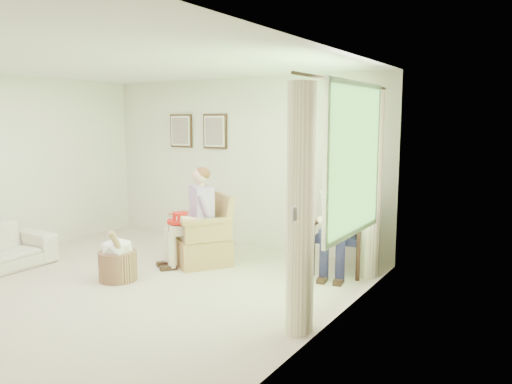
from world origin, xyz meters
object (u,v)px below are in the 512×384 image
wood_armchair (343,231)px  person_dark (338,213)px  person_wicker (196,211)px  wicker_armchair (203,241)px  red_hat (180,219)px  hatbox (118,259)px

wood_armchair → person_dark: 0.31m
person_wicker → person_dark: (1.77, 0.65, 0.04)m
wood_armchair → person_dark: bearing=-99.7°
wicker_armchair → person_dark: size_ratio=0.70×
wood_armchair → wicker_armchair: bearing=-168.8°
red_hat → hatbox: size_ratio=0.51×
wicker_armchair → person_wicker: person_wicker is taller
person_wicker → red_hat: 0.24m
person_wicker → red_hat: person_wicker is taller
wood_armchair → hatbox: wood_armchair is taller
wood_armchair → person_dark: person_dark is taller
wicker_armchair → hatbox: bearing=-75.3°
red_hat → person_dark: bearing=22.8°
person_wicker → wood_armchair: bearing=59.5°
wood_armchair → hatbox: 2.87m
person_wicker → hatbox: (-0.43, -1.02, -0.49)m
red_hat → hatbox: red_hat is taller
person_wicker → hatbox: size_ratio=1.91×
wicker_armchair → hatbox: 1.23m
wicker_armchair → wood_armchair: wood_armchair is taller
person_dark → red_hat: size_ratio=3.89×
hatbox → red_hat: bearing=72.1°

